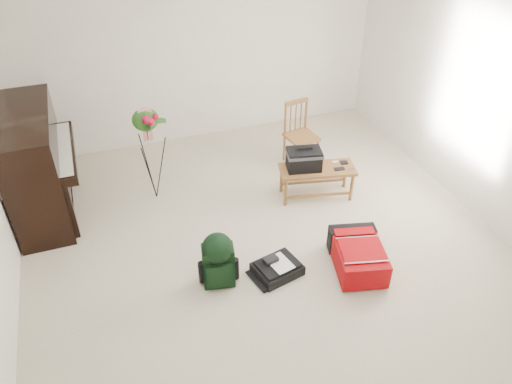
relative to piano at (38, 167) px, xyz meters
name	(u,v)px	position (x,y,z in m)	size (l,w,h in m)	color
floor	(270,254)	(2.19, -1.60, -0.60)	(5.00, 5.50, 0.01)	beige
ceiling	(276,15)	(2.19, -1.60, 1.90)	(5.00, 5.50, 0.01)	white
wall_back	(199,52)	(2.19, 1.15, 0.65)	(5.00, 0.04, 2.50)	white
wall_right	(495,112)	(4.69, -1.60, 0.65)	(0.04, 5.50, 2.50)	white
piano	(38,167)	(0.00, 0.00, 0.00)	(0.71, 1.50, 1.25)	black
bench	(309,163)	(2.97, -0.78, -0.11)	(0.95, 0.54, 0.69)	#935930
dining_chair	(301,135)	(3.20, -0.02, -0.18)	(0.42, 0.42, 0.86)	#935930
red_suitcase	(356,252)	(2.96, -2.02, -0.44)	(0.62, 0.79, 0.30)	#B10807
black_duffel	(277,268)	(2.15, -1.87, -0.53)	(0.52, 0.45, 0.19)	black
green_backpack	(218,258)	(1.57, -1.81, -0.26)	(0.34, 0.31, 0.61)	black
flower_stand	(151,155)	(1.23, -0.16, 0.00)	(0.41, 0.41, 1.23)	black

